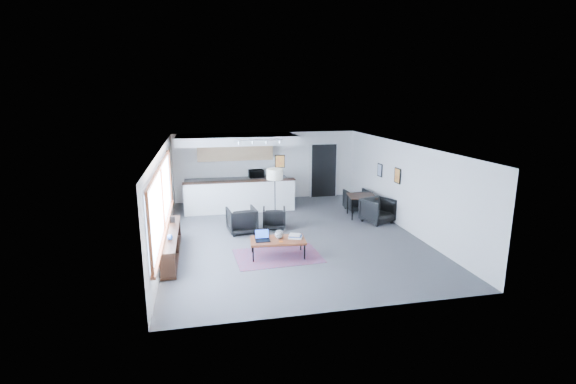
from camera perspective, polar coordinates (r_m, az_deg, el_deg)
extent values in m
cube|color=#4B4B4D|center=(12.24, 0.40, -5.91)|extent=(7.00, 9.00, 0.01)
cube|color=white|center=(11.65, 0.42, 6.32)|extent=(7.00, 9.00, 0.01)
cube|color=silver|center=(16.23, -3.01, 3.57)|extent=(7.00, 0.01, 2.60)
cube|color=silver|center=(7.72, 7.66, -7.34)|extent=(7.00, 0.01, 2.60)
cube|color=silver|center=(11.66, -16.66, -0.75)|extent=(0.01, 9.00, 2.60)
cube|color=silver|center=(13.07, 15.60, 0.77)|extent=(0.01, 9.00, 2.60)
cube|color=#8CBFFF|center=(10.74, -16.90, -0.83)|extent=(0.02, 5.80, 1.55)
cube|color=brown|center=(10.95, -16.47, -4.89)|extent=(0.10, 5.95, 0.06)
cube|color=brown|center=(10.58, -17.08, 3.38)|extent=(0.06, 5.95, 0.06)
cube|color=brown|center=(7.96, -18.40, -5.75)|extent=(0.06, 0.06, 1.60)
cube|color=brown|center=(10.74, -16.79, -0.83)|extent=(0.06, 0.06, 1.60)
cube|color=brown|center=(13.57, -15.86, 2.06)|extent=(0.06, 0.06, 1.60)
cube|color=black|center=(10.87, -15.74, -5.43)|extent=(0.35, 3.00, 0.05)
cube|color=black|center=(11.06, -15.56, -8.23)|extent=(0.35, 3.00, 0.05)
cube|color=black|center=(9.61, -16.15, -9.77)|extent=(0.33, 0.04, 0.55)
cube|color=black|center=(10.96, -15.65, -6.86)|extent=(0.33, 0.04, 0.55)
cube|color=black|center=(12.33, -15.26, -4.60)|extent=(0.33, 0.04, 0.55)
cube|color=#3359A5|center=(9.81, -16.03, -10.27)|extent=(0.18, 0.04, 0.20)
cube|color=silver|center=(9.96, -15.97, -9.84)|extent=(0.18, 0.04, 0.22)
cube|color=maroon|center=(10.11, -15.91, -9.41)|extent=(0.18, 0.04, 0.24)
cube|color=black|center=(10.28, -15.85, -9.16)|extent=(0.18, 0.04, 0.20)
cube|color=#3359A5|center=(10.43, -15.79, -8.76)|extent=(0.18, 0.04, 0.22)
cube|color=silver|center=(10.59, -15.74, -8.37)|extent=(0.18, 0.04, 0.24)
cube|color=maroon|center=(10.75, -15.68, -8.14)|extent=(0.18, 0.04, 0.20)
cube|color=black|center=(10.91, -15.63, -7.78)|extent=(0.18, 0.04, 0.22)
cube|color=#3359A5|center=(11.06, -15.58, -7.42)|extent=(0.18, 0.03, 0.24)
cube|color=silver|center=(11.23, -15.53, -7.21)|extent=(0.18, 0.03, 0.20)
cube|color=maroon|center=(11.38, -15.48, -6.87)|extent=(0.18, 0.03, 0.22)
cube|color=black|center=(11.54, -15.44, -6.54)|extent=(0.18, 0.04, 0.24)
cube|color=black|center=(11.60, -15.54, -3.65)|extent=(0.14, 0.02, 0.18)
sphere|color=#264C99|center=(10.27, -15.86, -5.96)|extent=(0.14, 0.14, 0.14)
cube|color=white|center=(14.47, -6.54, -0.70)|extent=(3.80, 0.25, 1.10)
cube|color=black|center=(14.35, -6.60, 1.47)|extent=(3.85, 0.32, 0.04)
cube|color=white|center=(15.90, -7.04, 0.17)|extent=(3.80, 0.60, 0.90)
cube|color=#2D2D2D|center=(15.81, -7.09, 1.79)|extent=(3.82, 0.62, 0.04)
cube|color=tan|center=(15.79, -7.24, 5.60)|extent=(2.80, 0.35, 0.70)
cube|color=white|center=(15.04, -7.07, 7.15)|extent=(4.20, 1.80, 0.30)
cube|color=black|center=(14.44, -1.12, 4.21)|extent=(0.35, 0.03, 0.45)
cube|color=orange|center=(14.43, -1.11, 4.20)|extent=(0.30, 0.01, 0.40)
cube|color=black|center=(16.69, 4.88, 2.94)|extent=(1.00, 0.12, 2.10)
cube|color=white|center=(16.56, 3.15, 2.88)|extent=(0.06, 0.10, 2.10)
cube|color=white|center=(16.86, 6.56, 3.00)|extent=(0.06, 0.10, 2.10)
cube|color=white|center=(16.55, 4.94, 6.59)|extent=(1.10, 0.10, 0.06)
cube|color=silver|center=(13.71, -4.04, 7.11)|extent=(1.60, 0.04, 0.04)
cylinder|color=silver|center=(13.64, -6.75, 6.69)|extent=(0.07, 0.07, 0.09)
cylinder|color=silver|center=(13.69, -4.87, 6.76)|extent=(0.07, 0.07, 0.09)
cylinder|color=silver|center=(13.75, -2.99, 6.81)|extent=(0.07, 0.07, 0.09)
cylinder|color=silver|center=(13.83, -1.14, 6.86)|extent=(0.07, 0.07, 0.09)
cube|color=black|center=(13.35, 14.75, 2.17)|extent=(0.03, 0.38, 0.48)
cube|color=orange|center=(13.35, 14.69, 2.17)|extent=(0.00, 0.32, 0.42)
cube|color=black|center=(14.52, 12.46, 2.95)|extent=(0.03, 0.34, 0.44)
cube|color=#859FC5|center=(14.51, 12.40, 2.94)|extent=(0.00, 0.28, 0.38)
cube|color=#5D314B|center=(10.69, -1.40, -8.72)|extent=(2.20, 1.56, 0.01)
cube|color=brown|center=(10.55, -1.41, -6.62)|extent=(1.43, 0.85, 0.05)
cube|color=black|center=(10.29, -4.78, -8.50)|extent=(0.03, 0.03, 0.40)
cube|color=black|center=(10.88, -4.93, -7.28)|extent=(0.03, 0.03, 0.40)
cube|color=black|center=(10.41, 2.28, -8.21)|extent=(0.03, 0.03, 0.40)
cube|color=black|center=(10.99, 1.74, -7.02)|extent=(0.03, 0.03, 0.40)
cube|color=black|center=(10.26, -1.23, -7.38)|extent=(1.31, 0.14, 0.03)
cube|color=black|center=(10.85, -1.58, -6.22)|extent=(1.31, 0.14, 0.03)
cube|color=black|center=(10.44, -3.49, -6.64)|extent=(0.37, 0.27, 0.02)
cube|color=black|center=(10.52, -3.60, -5.72)|extent=(0.37, 0.07, 0.24)
cube|color=blue|center=(10.52, -3.59, -5.73)|extent=(0.33, 0.06, 0.21)
sphere|color=gray|center=(10.55, -1.21, -5.81)|extent=(0.22, 0.22, 0.22)
cube|color=silver|center=(10.63, 1.01, -6.19)|extent=(0.41, 0.37, 0.04)
cube|color=#3359A5|center=(10.62, 1.01, -6.01)|extent=(0.37, 0.34, 0.03)
cube|color=silver|center=(10.59, 0.94, -5.88)|extent=(0.34, 0.31, 0.03)
cube|color=#E5590C|center=(10.37, -0.96, -6.79)|extent=(0.09, 0.09, 0.01)
imported|color=black|center=(12.40, -6.34, -3.69)|extent=(0.89, 0.85, 0.83)
imported|color=black|center=(12.78, -1.91, -3.42)|extent=(0.78, 0.74, 0.70)
cylinder|color=black|center=(13.25, -1.76, -4.31)|extent=(0.31, 0.31, 0.03)
cylinder|color=black|center=(13.05, -1.78, -1.13)|extent=(0.03, 0.03, 1.50)
cylinder|color=beige|center=(12.87, -1.81, 2.46)|extent=(0.51, 0.51, 0.33)
cube|color=black|center=(14.06, 10.06, -0.53)|extent=(0.99, 0.99, 0.04)
cylinder|color=black|center=(13.71, 8.80, -2.43)|extent=(0.04, 0.04, 0.70)
cylinder|color=black|center=(14.44, 8.16, -1.61)|extent=(0.04, 0.04, 0.70)
cylinder|color=black|center=(13.89, 11.92, -2.36)|extent=(0.04, 0.04, 0.70)
cylinder|color=black|center=(14.61, 11.13, -1.55)|extent=(0.04, 0.04, 0.70)
imported|color=black|center=(13.60, 12.16, -2.60)|extent=(0.91, 0.89, 0.74)
imported|color=black|center=(14.90, 9.42, -1.20)|extent=(0.71, 0.67, 0.70)
imported|color=black|center=(15.85, -4.39, 2.63)|extent=(0.56, 0.35, 0.36)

